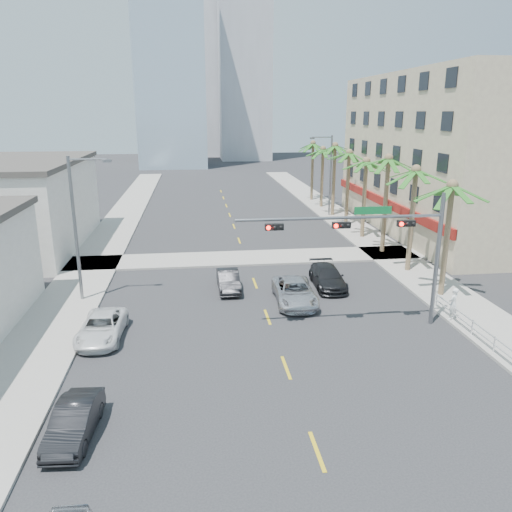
{
  "coord_description": "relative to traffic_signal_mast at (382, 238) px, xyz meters",
  "views": [
    {
      "loc": [
        -3.97,
        -16.52,
        11.47
      ],
      "look_at": [
        -0.57,
        10.75,
        3.5
      ],
      "focal_mm": 35.0,
      "sensor_mm": 36.0,
      "label": 1
    }
  ],
  "objects": [
    {
      "name": "car_lane_center",
      "position": [
        -3.78,
        4.07,
        -4.34
      ],
      "size": [
        2.6,
        5.28,
        1.44
      ],
      "primitive_type": "imported",
      "rotation": [
        0.0,
        0.0,
        -0.04
      ],
      "color": "silver",
      "rests_on": "ground"
    },
    {
      "name": "palm_tree_5",
      "position": [
        5.82,
        30.05,
        2.72
      ],
      "size": [
        4.8,
        4.8,
        8.52
      ],
      "color": "brown",
      "rests_on": "ground"
    },
    {
      "name": "palm_tree_2",
      "position": [
        5.82,
        14.45,
        2.72
      ],
      "size": [
        4.8,
        4.8,
        8.52
      ],
      "color": "brown",
      "rests_on": "ground"
    },
    {
      "name": "palm_tree_6",
      "position": [
        5.82,
        35.25,
        2.02
      ],
      "size": [
        4.8,
        4.8,
        7.8
      ],
      "color": "brown",
      "rests_on": "ground"
    },
    {
      "name": "car_parked_mid",
      "position": [
        -14.38,
        -8.05,
        -4.42
      ],
      "size": [
        1.63,
        3.96,
        1.28
      ],
      "primitive_type": "imported",
      "rotation": [
        0.0,
        0.0,
        -0.07
      ],
      "color": "black",
      "rests_on": "ground"
    },
    {
      "name": "building_left_far",
      "position": [
        -25.28,
        20.05,
        -1.46
      ],
      "size": [
        11.0,
        18.0,
        7.2
      ],
      "primitive_type": "cube",
      "color": "beige",
      "rests_on": "ground"
    },
    {
      "name": "palm_tree_7",
      "position": [
        5.82,
        40.45,
        2.37
      ],
      "size": [
        4.8,
        4.8,
        8.16
      ],
      "color": "brown",
      "rests_on": "ground"
    },
    {
      "name": "palm_tree_3",
      "position": [
        5.82,
        19.65,
        2.02
      ],
      "size": [
        4.8,
        4.8,
        7.8
      ],
      "color": "brown",
      "rests_on": "ground"
    },
    {
      "name": "ground",
      "position": [
        -5.78,
        -7.95,
        -5.06
      ],
      "size": [
        260.0,
        260.0,
        0.0
      ],
      "primitive_type": "plane",
      "color": "#262628",
      "rests_on": "ground"
    },
    {
      "name": "streetlight_right",
      "position": [
        5.21,
        30.05,
        -0.0
      ],
      "size": [
        2.55,
        0.25,
        9.0
      ],
      "color": "slate",
      "rests_on": "ground"
    },
    {
      "name": "streetlight_left",
      "position": [
        -16.78,
        6.05,
        -0.0
      ],
      "size": [
        2.55,
        0.25,
        9.0
      ],
      "color": "slate",
      "rests_on": "ground"
    },
    {
      "name": "car_lane_left",
      "position": [
        -7.7,
        6.93,
        -4.41
      ],
      "size": [
        1.46,
        4.0,
        1.31
      ],
      "primitive_type": "imported",
      "rotation": [
        0.0,
        0.0,
        0.02
      ],
      "color": "black",
      "rests_on": "ground"
    },
    {
      "name": "sidewalk_right",
      "position": [
        6.22,
        12.05,
        -4.99
      ],
      "size": [
        4.0,
        120.0,
        0.15
      ],
      "primitive_type": "cube",
      "color": "gray",
      "rests_on": "ground"
    },
    {
      "name": "palm_tree_1",
      "position": [
        5.82,
        9.25,
        2.37
      ],
      "size": [
        4.8,
        4.8,
        8.16
      ],
      "color": "brown",
      "rests_on": "ground"
    },
    {
      "name": "sidewalk_left",
      "position": [
        -17.78,
        12.05,
        -4.99
      ],
      "size": [
        4.0,
        120.0,
        0.15
      ],
      "primitive_type": "cube",
      "color": "gray",
      "rests_on": "ground"
    },
    {
      "name": "tower_far_center",
      "position": [
        -8.78,
        117.05,
        15.94
      ],
      "size": [
        16.0,
        16.0,
        42.0
      ],
      "primitive_type": "cube",
      "color": "#ADADB2",
      "rests_on": "ground"
    },
    {
      "name": "tower_far_right",
      "position": [
        3.22,
        102.05,
        24.94
      ],
      "size": [
        12.0,
        12.0,
        60.0
      ],
      "primitive_type": "cube",
      "color": "#ADADB2",
      "rests_on": "ground"
    },
    {
      "name": "sidewalk_cross",
      "position": [
        -5.78,
        14.05,
        -4.99
      ],
      "size": [
        80.0,
        4.0,
        0.15
      ],
      "primitive_type": "cube",
      "color": "gray",
      "rests_on": "ground"
    },
    {
      "name": "palm_tree_0",
      "position": [
        5.82,
        4.05,
        2.02
      ],
      "size": [
        4.8,
        4.8,
        7.8
      ],
      "color": "brown",
      "rests_on": "ground"
    },
    {
      "name": "car_lane_right",
      "position": [
        -0.97,
        6.72,
        -4.37
      ],
      "size": [
        2.11,
        4.86,
        1.39
      ],
      "primitive_type": "imported",
      "rotation": [
        0.0,
        0.0,
        -0.03
      ],
      "color": "black",
      "rests_on": "ground"
    },
    {
      "name": "building_right",
      "position": [
        16.21,
        22.05,
        2.43
      ],
      "size": [
        15.25,
        28.0,
        15.0
      ],
      "color": "tan",
      "rests_on": "ground"
    },
    {
      "name": "car_parked_far",
      "position": [
        -14.8,
        0.29,
        -4.42
      ],
      "size": [
        2.33,
        4.71,
        1.29
      ],
      "primitive_type": "imported",
      "rotation": [
        0.0,
        0.0,
        -0.04
      ],
      "color": "white",
      "rests_on": "ground"
    },
    {
      "name": "traffic_signal_mast",
      "position": [
        0.0,
        0.0,
        0.0
      ],
      "size": [
        11.12,
        0.54,
        7.2
      ],
      "color": "slate",
      "rests_on": "ground"
    },
    {
      "name": "tower_far_left",
      "position": [
        -13.78,
        87.05,
        18.94
      ],
      "size": [
        14.0,
        14.0,
        48.0
      ],
      "primitive_type": "cube",
      "color": "#99B2C6",
      "rests_on": "ground"
    },
    {
      "name": "guardrail",
      "position": [
        4.52,
        -1.95,
        -4.39
      ],
      "size": [
        0.08,
        8.08,
        1.0
      ],
      "color": "silver",
      "rests_on": "ground"
    },
    {
      "name": "pedestrian",
      "position": [
        4.52,
        0.16,
        -3.99
      ],
      "size": [
        0.81,
        0.75,
        1.85
      ],
      "primitive_type": "imported",
      "rotation": [
        0.0,
        0.0,
        3.74
      ],
      "color": "white",
      "rests_on": "sidewalk_right"
    },
    {
      "name": "palm_tree_4",
      "position": [
        5.82,
        24.85,
        2.37
      ],
      "size": [
        4.8,
        4.8,
        8.16
      ],
      "color": "brown",
      "rests_on": "ground"
    }
  ]
}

